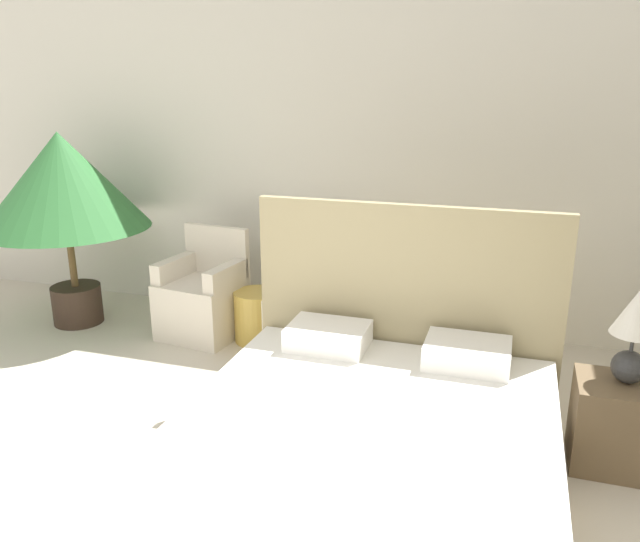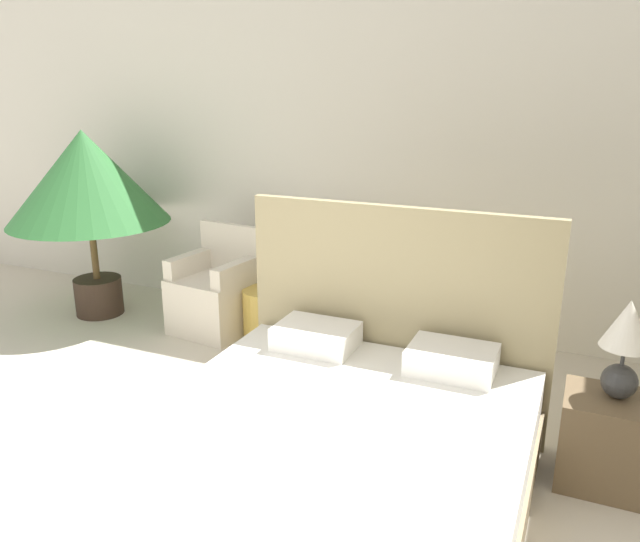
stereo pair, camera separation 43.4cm
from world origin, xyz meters
The scene contains 8 objects.
wall_back centered at (0.00, 3.83, 1.45)m, with size 10.00×0.06×2.90m.
bed centered at (0.91, 1.28, 0.29)m, with size 1.85×2.25×1.36m.
armchair_near_window_left centered at (-0.90, 3.10, 0.30)m, with size 0.67×0.64×0.89m.
armchair_near_window_right centered at (0.06, 3.10, 0.30)m, with size 0.61×0.58×0.89m.
potted_palm centered at (-2.09, 3.01, 1.21)m, with size 1.38×1.38×1.66m.
nightstand centered at (2.17, 2.12, 0.25)m, with size 0.52×0.40×0.50m.
table_lamp centered at (2.16, 2.14, 0.81)m, with size 0.25×0.25×0.53m.
side_table centered at (-0.42, 3.12, 0.21)m, with size 0.38×0.38×0.42m.
Camera 2 is at (1.91, -1.10, 2.05)m, focal length 35.00 mm.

